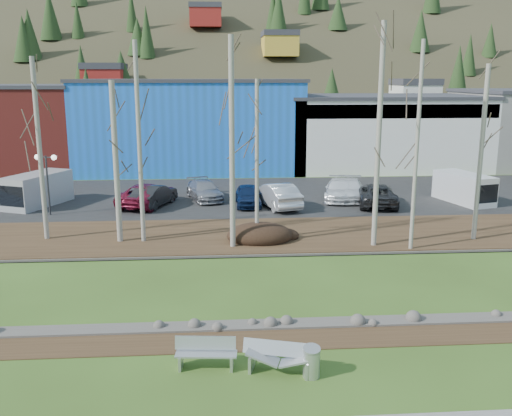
{
  "coord_description": "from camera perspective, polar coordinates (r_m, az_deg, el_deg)",
  "views": [
    {
      "loc": [
        -3.82,
        -15.23,
        8.46
      ],
      "look_at": [
        -1.95,
        10.6,
        2.5
      ],
      "focal_mm": 40.0,
      "sensor_mm": 36.0,
      "label": 1
    }
  ],
  "objects": [
    {
      "name": "street_lamp",
      "position": [
        36.97,
        -20.22,
        3.81
      ],
      "size": [
        1.4,
        0.63,
        3.75
      ],
      "rotation": [
        0.0,
        0.0,
        -0.27
      ],
      "color": "#262628",
      "rests_on": "parking_lot"
    },
    {
      "name": "car_8",
      "position": [
        39.98,
        8.35,
        1.81
      ],
      "size": [
        3.0,
        5.07,
        1.38
      ],
      "primitive_type": "imported",
      "rotation": [
        0.0,
        0.0,
        -0.24
      ],
      "color": "white",
      "rests_on": "parking_lot"
    },
    {
      "name": "near_bank_rocks",
      "position": [
        20.55,
        7.1,
        -11.46
      ],
      "size": [
        80.0,
        0.8,
        0.5
      ],
      "primitive_type": null,
      "color": "#47423D",
      "rests_on": "ground"
    },
    {
      "name": "ground",
      "position": [
        17.84,
        9.08,
        -15.52
      ],
      "size": [
        200.0,
        200.0,
        0.0
      ],
      "primitive_type": "plane",
      "color": "#344C1A",
      "rests_on": "ground"
    },
    {
      "name": "car_5",
      "position": [
        37.24,
        2.12,
        1.31
      ],
      "size": [
        2.94,
        5.17,
        1.61
      ],
      "primitive_type": "imported",
      "rotation": [
        0.0,
        0.0,
        3.41
      ],
      "color": "silver",
      "rests_on": "parking_lot"
    },
    {
      "name": "far_bank_rocks",
      "position": [
        28.11,
        3.88,
        -4.59
      ],
      "size": [
        80.0,
        0.8,
        0.46
      ],
      "primitive_type": null,
      "color": "#47423D",
      "rests_on": "ground"
    },
    {
      "name": "car_7",
      "position": [
        40.13,
        9.32,
        1.82
      ],
      "size": [
        3.0,
        5.07,
        1.38
      ],
      "primitive_type": "imported",
      "rotation": [
        0.0,
        0.0,
        -0.24
      ],
      "color": "white",
      "rests_on": "parking_lot"
    },
    {
      "name": "dirt_mound",
      "position": [
        29.72,
        0.38,
        -2.6
      ],
      "size": [
        3.46,
        2.44,
        0.68
      ],
      "primitive_type": "ellipsoid",
      "color": "black",
      "rests_on": "far_bank"
    },
    {
      "name": "birch_2",
      "position": [
        29.31,
        -11.58,
        6.28
      ],
      "size": [
        0.23,
        0.23,
        10.08
      ],
      "color": "#AFA89E",
      "rests_on": "far_bank"
    },
    {
      "name": "car_4",
      "position": [
        37.71,
        -0.79,
        1.27
      ],
      "size": [
        1.64,
        4.03,
        1.37
      ],
      "primitive_type": "imported",
      "rotation": [
        0.0,
        0.0,
        -0.0
      ],
      "color": "#102145",
      "rests_on": "parking_lot"
    },
    {
      "name": "hillside",
      "position": [
        99.72,
        -2.02,
        18.14
      ],
      "size": [
        160.0,
        72.0,
        35.0
      ],
      "primitive_type": null,
      "color": "#2F2C1B",
      "rests_on": "ground"
    },
    {
      "name": "litter_bin",
      "position": [
        17.06,
        5.56,
        -15.2
      ],
      "size": [
        0.49,
        0.49,
        0.85
      ],
      "primitive_type": "cylinder",
      "rotation": [
        0.0,
        0.0,
        -0.0
      ],
      "color": "silver",
      "rests_on": "ground"
    },
    {
      "name": "birch_5",
      "position": [
        28.42,
        15.79,
        5.81
      ],
      "size": [
        0.19,
        0.19,
        10.02
      ],
      "color": "#AFA89E",
      "rests_on": "far_bank"
    },
    {
      "name": "car_3",
      "position": [
        39.74,
        -5.18,
        1.78
      ],
      "size": [
        2.95,
        4.83,
        1.31
      ],
      "primitive_type": "imported",
      "rotation": [
        0.0,
        0.0,
        0.27
      ],
      "color": "gray",
      "rests_on": "parking_lot"
    },
    {
      "name": "car_2",
      "position": [
        38.42,
        -10.8,
        1.34
      ],
      "size": [
        4.08,
        5.83,
        1.48
      ],
      "primitive_type": "imported",
      "rotation": [
        0.0,
        0.0,
        2.8
      ],
      "color": "maroon",
      "rests_on": "parking_lot"
    },
    {
      "name": "birch_6",
      "position": [
        28.57,
        12.17,
        6.92
      ],
      "size": [
        0.26,
        0.26,
        10.9
      ],
      "color": "#AFA89E",
      "rests_on": "far_bank"
    },
    {
      "name": "birch_3",
      "position": [
        27.75,
        -2.42,
        6.35
      ],
      "size": [
        0.27,
        0.27,
        10.25
      ],
      "color": "#AFA89E",
      "rests_on": "far_bank"
    },
    {
      "name": "birch_7",
      "position": [
        31.32,
        21.57,
        5.03
      ],
      "size": [
        0.24,
        0.24,
        8.96
      ],
      "color": "#AFA89E",
      "rests_on": "far_bank"
    },
    {
      "name": "river",
      "position": [
        24.28,
        5.23,
        -7.49
      ],
      "size": [
        80.0,
        8.0,
        0.9
      ],
      "primitive_type": null,
      "color": "black",
      "rests_on": "ground"
    },
    {
      "name": "seagull",
      "position": [
        18.07,
        3.52,
        -14.42
      ],
      "size": [
        0.38,
        0.19,
        0.28
      ],
      "rotation": [
        0.0,
        0.0,
        0.34
      ],
      "color": "gold",
      "rests_on": "ground"
    },
    {
      "name": "far_bank",
      "position": [
        31.13,
        3.07,
        -2.69
      ],
      "size": [
        80.0,
        7.0,
        0.15
      ],
      "primitive_type": "cube",
      "color": "#382616",
      "rests_on": "ground"
    },
    {
      "name": "car_6",
      "position": [
        38.69,
        11.92,
        1.35
      ],
      "size": [
        3.19,
        5.53,
        1.45
      ],
      "primitive_type": "imported",
      "rotation": [
        0.0,
        0.0,
        2.98
      ],
      "color": "#28292B",
      "rests_on": "parking_lot"
    },
    {
      "name": "bench_damaged",
      "position": [
        17.26,
        2.27,
        -14.71
      ],
      "size": [
        2.08,
        1.16,
        0.88
      ],
      "rotation": [
        0.0,
        0.0,
        -0.29
      ],
      "color": "silver",
      "rests_on": "ground"
    },
    {
      "name": "birch_0",
      "position": [
        31.23,
        -20.82,
        5.4
      ],
      "size": [
        0.24,
        0.24,
        9.32
      ],
      "color": "#AFA89E",
      "rests_on": "far_bank"
    },
    {
      "name": "building_blue",
      "position": [
        54.45,
        -6.48,
        8.34
      ],
      "size": [
        20.4,
        12.24,
        8.3
      ],
      "color": "blue",
      "rests_on": "ground"
    },
    {
      "name": "birch_4",
      "position": [
        29.05,
        0.1,
        4.66
      ],
      "size": [
        0.2,
        0.2,
        8.24
      ],
      "color": "#AFA89E",
      "rests_on": "far_bank"
    },
    {
      "name": "birch_1",
      "position": [
        29.66,
        -13.83,
        4.4
      ],
      "size": [
        0.29,
        0.29,
        8.18
      ],
      "color": "#AFA89E",
      "rests_on": "far_bank"
    },
    {
      "name": "van_white",
      "position": [
        41.09,
        20.24,
        1.86
      ],
      "size": [
        2.94,
        4.81,
        1.96
      ],
      "rotation": [
        0.0,
        0.0,
        0.26
      ],
      "color": "white",
      "rests_on": "parking_lot"
    },
    {
      "name": "van_grey",
      "position": [
        40.27,
        -21.19,
        1.68
      ],
      "size": [
        3.79,
        5.24,
        2.12
      ],
      "rotation": [
        0.0,
        0.0,
        -0.41
      ],
      "color": "#B6B9BA",
      "rests_on": "parking_lot"
    },
    {
      "name": "dirt_strip",
      "position": [
        19.66,
        7.67,
        -12.61
      ],
      "size": [
        80.0,
        1.8,
        0.03
      ],
      "primitive_type": "cube",
      "color": "#382616",
      "rests_on": "ground"
    },
    {
      "name": "building_white",
      "position": [
        56.7,
        12.19,
        7.56
      ],
      "size": [
        18.36,
        12.24,
        6.8
      ],
      "color": "white",
      "rests_on": "ground"
    },
    {
      "name": "bench_intact",
      "position": [
        17.54,
        -5.02,
        -14.24
      ],
      "size": [
        1.86,
        0.72,
        0.91
      ],
      "rotation": [
        0.0,
        0.0,
        -0.09
      ],
      "color": "silver",
      "rests_on": "ground"
    },
    {
      "name": "car_0",
      "position": [
        40.9,
        -20.8,
        1.33
      ],
      "size": [
        2.39,
        4.22,
        1.35
      ],
      "primitive_type": "imported",
      "rotation": [
        0.0,
        0.0,
        2.93
      ],
      "color": "white",
      "rests_on": "parking_lot"
    },
    {
      "name": "parking_lot",
      "position": [
        41.28,
        1.27,
        1.22
      ],
      "size": [
        80.0,
        14.0,
        0.14
      ],
      "primitive_type": "cube",
      "color": "black",
      "rests_on": "ground"
    },
    {
      "name": "car_1",
      "position": [
        38.11,
        -10.19,
        1.25
      ],
      "size": [
        2.93,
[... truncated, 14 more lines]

